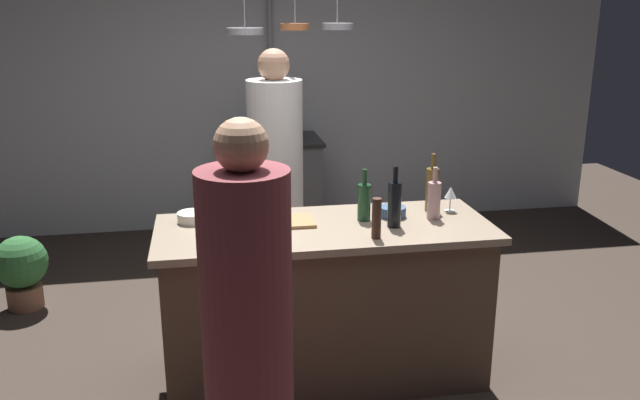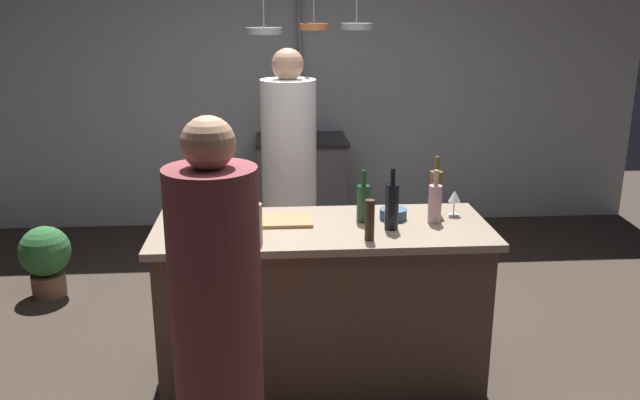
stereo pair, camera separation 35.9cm
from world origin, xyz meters
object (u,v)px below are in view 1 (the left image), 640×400
at_px(bar_stool_left, 241,383).
at_px(wine_bottle_dark, 395,203).
at_px(guest_left, 248,346).
at_px(wine_glass_near_left_guest, 237,220).
at_px(cutting_board, 284,222).
at_px(wine_bottle_rose, 434,199).
at_px(chef, 276,189).
at_px(mixing_bowl_ceramic, 193,217).
at_px(potted_plant, 21,268).
at_px(mixing_bowl_blue, 393,212).
at_px(wine_bottle_amber, 432,189).
at_px(pepper_mill, 376,218).
at_px(wine_bottle_white, 263,224).
at_px(wine_glass_near_right_guest, 451,194).
at_px(stove_range, 276,187).
at_px(wine_bottle_green, 364,201).

height_order(bar_stool_left, wine_bottle_dark, wine_bottle_dark).
relative_size(guest_left, wine_glass_near_left_guest, 11.39).
relative_size(guest_left, cutting_board, 5.20).
xyz_separation_m(guest_left, wine_bottle_rose, (1.10, 1.01, 0.24)).
xyz_separation_m(chef, mixing_bowl_ceramic, (-0.55, -0.87, 0.11)).
relative_size(potted_plant, mixing_bowl_blue, 3.49).
bearing_deg(wine_bottle_rose, mixing_bowl_ceramic, 172.71).
height_order(wine_bottle_amber, wine_bottle_dark, wine_bottle_amber).
bearing_deg(mixing_bowl_blue, potted_plant, 153.81).
xyz_separation_m(wine_glass_near_left_guest, mixing_bowl_blue, (0.87, 0.23, -0.08)).
relative_size(potted_plant, wine_bottle_rose, 1.79).
bearing_deg(pepper_mill, guest_left, -132.95).
bearing_deg(guest_left, bar_stool_left, 92.48).
xyz_separation_m(wine_bottle_rose, wine_bottle_amber, (0.04, 0.14, 0.02)).
bearing_deg(wine_bottle_amber, wine_bottle_white, -158.67).
height_order(wine_bottle_dark, wine_glass_near_left_guest, wine_bottle_dark).
distance_m(potted_plant, wine_glass_near_left_guest, 2.10).
relative_size(wine_glass_near_right_guest, mixing_bowl_blue, 0.98).
height_order(guest_left, wine_glass_near_right_guest, guest_left).
height_order(stove_range, wine_glass_near_right_guest, wine_glass_near_right_guest).
height_order(potted_plant, wine_bottle_amber, wine_bottle_amber).
relative_size(wine_bottle_dark, mixing_bowl_ceramic, 2.01).
height_order(wine_glass_near_left_guest, mixing_bowl_blue, wine_glass_near_left_guest).
xyz_separation_m(cutting_board, wine_bottle_amber, (0.86, 0.08, 0.12)).
height_order(pepper_mill, mixing_bowl_ceramic, pepper_mill).
height_order(guest_left, wine_bottle_rose, guest_left).
bearing_deg(wine_bottle_amber, mixing_bowl_blue, -164.82).
bearing_deg(mixing_bowl_blue, pepper_mill, -118.82).
bearing_deg(bar_stool_left, wine_bottle_white, 68.61).
relative_size(bar_stool_left, wine_bottle_dark, 2.07).
distance_m(wine_bottle_amber, wine_bottle_green, 0.43).
height_order(wine_bottle_dark, wine_glass_near_right_guest, wine_bottle_dark).
bearing_deg(mixing_bowl_blue, bar_stool_left, -141.72).
xyz_separation_m(bar_stool_left, cutting_board, (0.29, 0.70, 0.53)).
relative_size(pepper_mill, wine_glass_near_left_guest, 1.44).
distance_m(stove_range, wine_bottle_green, 2.47).
height_order(cutting_board, wine_glass_near_right_guest, wine_glass_near_right_guest).
relative_size(chef, wine_bottle_dark, 5.36).
bearing_deg(potted_plant, chef, -5.29).
xyz_separation_m(cutting_board, mixing_bowl_ceramic, (-0.49, 0.11, 0.02)).
xyz_separation_m(wine_bottle_amber, wine_bottle_green, (-0.42, -0.10, -0.02)).
height_order(wine_glass_near_right_guest, mixing_bowl_ceramic, wine_glass_near_right_guest).
relative_size(bar_stool_left, wine_bottle_green, 2.37).
xyz_separation_m(wine_bottle_dark, wine_glass_near_left_guest, (-0.83, -0.07, -0.02)).
relative_size(cutting_board, wine_bottle_dark, 0.97).
relative_size(wine_bottle_amber, wine_bottle_dark, 1.01).
bearing_deg(mixing_bowl_ceramic, wine_bottle_amber, -1.26).
relative_size(wine_glass_near_right_guest, wine_glass_near_left_guest, 1.00).
xyz_separation_m(wine_bottle_white, wine_glass_near_right_guest, (1.10, 0.36, -0.00)).
height_order(chef, wine_bottle_green, chef).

